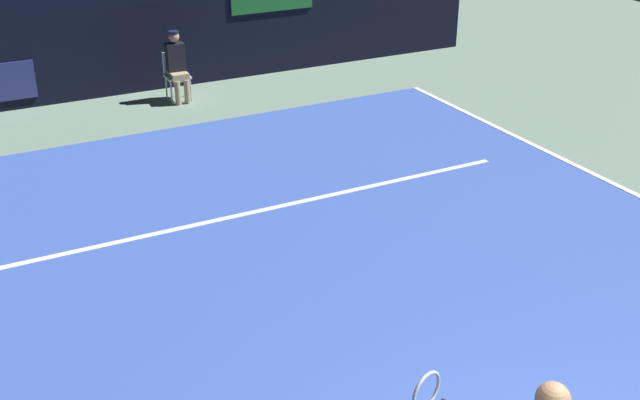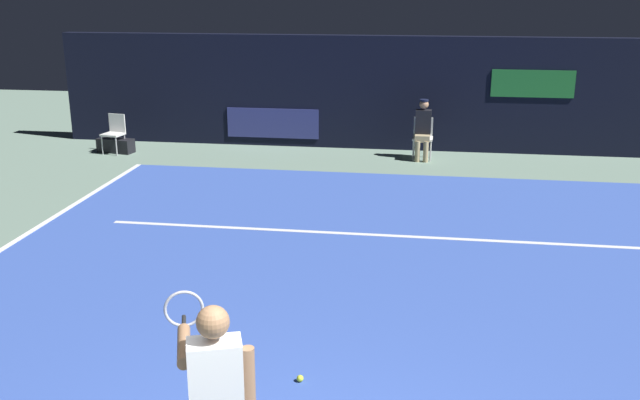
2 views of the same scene
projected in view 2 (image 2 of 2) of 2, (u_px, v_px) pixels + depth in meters
ground_plane at (353, 288)px, 9.03m from camera, size 31.48×31.48×0.00m
court_surface at (353, 287)px, 9.02m from camera, size 10.50×11.39×0.01m
line_service at (366, 234)px, 10.91m from camera, size 8.19×0.10×0.01m
back_wall at (390, 93)px, 16.33m from camera, size 15.73×0.33×2.60m
line_judge_on_chair at (423, 129)px, 15.45m from camera, size 0.45×0.54×1.32m
courtside_chair_near at (115, 131)px, 16.12m from camera, size 0.50×0.48×0.88m
tennis_ball at (300, 378)px, 6.87m from camera, size 0.07×0.07×0.07m
equipment_bag at (116, 145)px, 16.26m from camera, size 0.88×0.47×0.32m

